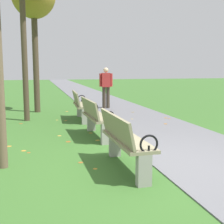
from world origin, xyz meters
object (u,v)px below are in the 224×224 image
(park_bench_3, at_px, (81,105))
(pedestrian_walking, at_px, (106,86))
(park_bench_2, at_px, (96,117))
(park_bench_1, at_px, (124,140))

(park_bench_3, relative_size, pedestrian_walking, 1.00)
(park_bench_2, bearing_deg, pedestrian_walking, 74.24)
(park_bench_1, bearing_deg, park_bench_3, 90.00)
(park_bench_2, distance_m, park_bench_3, 2.42)
(park_bench_1, distance_m, park_bench_3, 4.79)
(park_bench_1, bearing_deg, pedestrian_walking, 79.21)
(pedestrian_walking, bearing_deg, park_bench_3, -119.04)
(park_bench_2, relative_size, pedestrian_walking, 1.00)
(park_bench_2, bearing_deg, park_bench_1, -90.00)
(park_bench_1, xyz_separation_m, park_bench_2, (0.00, 2.37, 0.00))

